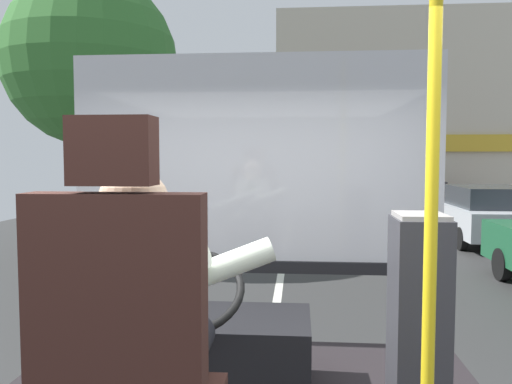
{
  "coord_description": "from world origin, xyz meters",
  "views": [
    {
      "loc": [
        0.29,
        -1.84,
        2.02
      ],
      "look_at": [
        0.05,
        1.1,
        1.81
      ],
      "focal_mm": 36.03,
      "sensor_mm": 36.0,
      "label": 1
    }
  ],
  "objects": [
    {
      "name": "windshield_panel",
      "position": [
        0.0,
        1.62,
        1.81
      ],
      "size": [
        2.5,
        0.08,
        1.48
      ],
      "color": "silver"
    },
    {
      "name": "bus_driver",
      "position": [
        -0.19,
        -0.31,
        1.52
      ],
      "size": [
        0.83,
        0.64,
        0.72
      ],
      "color": "black",
      "rests_on": "driver_seat"
    },
    {
      "name": "street_tree",
      "position": [
        -3.78,
        8.06,
        3.87
      ],
      "size": [
        3.35,
        3.35,
        5.57
      ],
      "color": "#4C3828",
      "rests_on": "ground"
    },
    {
      "name": "steering_console",
      "position": [
        -0.19,
        0.83,
        0.98
      ],
      "size": [
        1.1,
        1.01,
        0.82
      ],
      "color": "black",
      "rests_on": "bus_floor"
    },
    {
      "name": "handrail_pole",
      "position": [
        0.73,
        -0.1,
        1.89
      ],
      "size": [
        0.04,
        0.04,
        2.25
      ],
      "color": "yellow",
      "rests_on": "bus_floor"
    },
    {
      "name": "parked_car_silver",
      "position": [
        4.73,
        10.64,
        0.69
      ],
      "size": [
        1.95,
        3.86,
        1.33
      ],
      "color": "silver",
      "rests_on": "ground"
    },
    {
      "name": "fare_box",
      "position": [
        0.81,
        0.38,
        1.27
      ],
      "size": [
        0.22,
        0.28,
        1.02
      ],
      "color": "#333338",
      "rests_on": "bus_floor"
    },
    {
      "name": "shop_building",
      "position": [
        5.99,
        19.52,
        3.67
      ],
      "size": [
        13.07,
        5.23,
        7.35
      ],
      "color": "#BCB29E",
      "rests_on": "ground"
    },
    {
      "name": "ground",
      "position": [
        0.0,
        8.8,
        -0.02
      ],
      "size": [
        18.0,
        44.0,
        0.06
      ],
      "color": "#2F2F2F"
    },
    {
      "name": "parked_car_red",
      "position": [
        4.35,
        16.53,
        0.62
      ],
      "size": [
        1.85,
        4.35,
        1.21
      ],
      "color": "maroon",
      "rests_on": "ground"
    }
  ]
}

